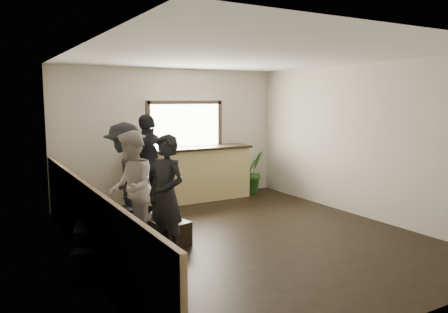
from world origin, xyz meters
TOP-DOWN VIEW (x-y plane):
  - ground at (0.00, 0.00)m, footprint 5.00×6.00m
  - room_shell at (-0.74, 0.00)m, footprint 5.01×6.01m
  - bar_counter at (0.30, 2.70)m, footprint 2.70×0.68m
  - sofa at (-2.15, 0.25)m, footprint 1.31×2.23m
  - coffee_table at (-1.25, 0.40)m, footprint 0.63×0.89m
  - cup_a at (-1.36, 0.54)m, footprint 0.14×0.14m
  - cup_b at (-1.09, 0.26)m, footprint 0.14×0.14m
  - potted_plant at (1.88, 2.65)m, footprint 0.62×0.54m
  - person_a at (-1.42, -0.12)m, footprint 0.59×0.72m
  - person_b at (-1.70, 0.56)m, footprint 0.88×0.99m
  - person_c at (-1.54, 1.31)m, footprint 0.90×1.27m
  - person_d at (-0.87, 2.05)m, footprint 1.20×0.86m

SIDE VIEW (x-z plane):
  - ground at x=0.00m, z-range -0.01..0.01m
  - coffee_table at x=-1.25m, z-range 0.00..0.36m
  - sofa at x=-2.15m, z-range 0.00..0.61m
  - cup_b at x=-1.09m, z-range 0.36..0.45m
  - cup_a at x=-1.36m, z-range 0.36..0.46m
  - potted_plant at x=1.88m, z-range 0.00..1.00m
  - bar_counter at x=0.30m, z-range -0.42..1.71m
  - person_a at x=-1.42m, z-range 0.00..1.68m
  - person_b at x=-1.70m, z-range 0.00..1.70m
  - person_c at x=-1.54m, z-range 0.00..1.79m
  - person_d at x=-0.87m, z-range 0.00..1.89m
  - room_shell at x=-0.74m, z-range 0.07..2.87m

